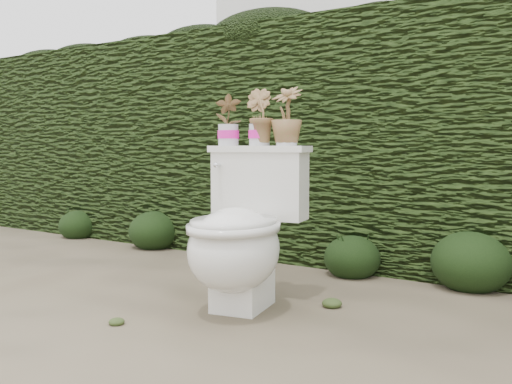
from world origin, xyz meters
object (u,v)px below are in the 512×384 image
Objects in this scene: potted_plant_center at (259,118)px; potted_plant_right at (287,117)px; potted_plant_left at (228,122)px; toilet at (241,235)px.

potted_plant_center is 1.00× the size of potted_plant_right.
potted_plant_left is 0.89× the size of potted_plant_right.
potted_plant_left is 0.90× the size of potted_plant_center.
toilet is at bearing 115.94° from potted_plant_center.
potted_plant_right is (0.14, 0.03, 0.00)m from potted_plant_center.
toilet is at bearing 93.75° from potted_plant_left.
potted_plant_right is (0.09, 0.26, 0.56)m from toilet.
potted_plant_left is at bearing 126.18° from toilet.
potted_plant_right is at bearing 59.34° from toilet.
potted_plant_left is 0.17m from potted_plant_center.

